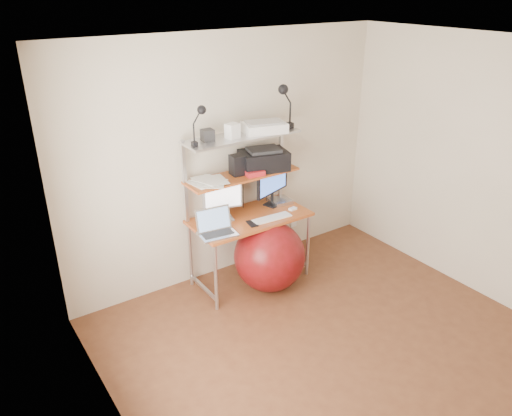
{
  "coord_description": "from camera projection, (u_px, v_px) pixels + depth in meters",
  "views": [
    {
      "loc": [
        -2.49,
        -2.33,
        2.91
      ],
      "look_at": [
        -0.12,
        1.15,
        0.98
      ],
      "focal_mm": 35.0,
      "sensor_mm": 36.0,
      "label": 1
    }
  ],
  "objects": [
    {
      "name": "room",
      "position": [
        356.0,
        224.0,
        3.72
      ],
      "size": [
        3.6,
        3.6,
        3.6
      ],
      "color": "brown",
      "rests_on": "ground"
    },
    {
      "name": "computer_desk",
      "position": [
        246.0,
        195.0,
        4.97
      ],
      "size": [
        1.2,
        0.6,
        1.57
      ],
      "color": "#B64A23",
      "rests_on": "ground"
    },
    {
      "name": "wall_outlet",
      "position": [
        294.0,
        222.0,
        5.89
      ],
      "size": [
        0.08,
        0.01,
        0.12
      ],
      "primitive_type": "cube",
      "color": "white",
      "rests_on": "room"
    },
    {
      "name": "monitor_silver",
      "position": [
        222.0,
        197.0,
        4.87
      ],
      "size": [
        0.39,
        0.18,
        0.44
      ],
      "rotation": [
        0.0,
        0.0,
        -0.25
      ],
      "color": "#B5B6BA",
      "rests_on": "desktop"
    },
    {
      "name": "monitor_black",
      "position": [
        272.0,
        182.0,
        5.19
      ],
      "size": [
        0.49,
        0.21,
        0.5
      ],
      "rotation": [
        0.0,
        0.0,
        0.33
      ],
      "color": "black",
      "rests_on": "desktop"
    },
    {
      "name": "laptop",
      "position": [
        216.0,
        228.0,
        4.67
      ],
      "size": [
        0.37,
        0.32,
        0.3
      ],
      "rotation": [
        0.0,
        0.0,
        -0.12
      ],
      "color": "#B5B5B9",
      "rests_on": "desktop"
    },
    {
      "name": "keyboard",
      "position": [
        272.0,
        218.0,
        4.97
      ],
      "size": [
        0.42,
        0.14,
        0.01
      ],
      "primitive_type": "cube",
      "rotation": [
        0.0,
        0.0,
        -0.05
      ],
      "color": "white",
      "rests_on": "desktop"
    },
    {
      "name": "mouse",
      "position": [
        293.0,
        209.0,
        5.15
      ],
      "size": [
        0.09,
        0.06,
        0.02
      ],
      "primitive_type": "cube",
      "rotation": [
        0.0,
        0.0,
        0.13
      ],
      "color": "white",
      "rests_on": "desktop"
    },
    {
      "name": "mac_mini",
      "position": [
        280.0,
        201.0,
        5.32
      ],
      "size": [
        0.23,
        0.23,
        0.04
      ],
      "primitive_type": "cube",
      "rotation": [
        0.0,
        0.0,
        -0.1
      ],
      "color": "#B5B5B9",
      "rests_on": "desktop"
    },
    {
      "name": "phone",
      "position": [
        252.0,
        224.0,
        4.85
      ],
      "size": [
        0.1,
        0.16,
        0.01
      ],
      "primitive_type": "cube",
      "rotation": [
        0.0,
        0.0,
        -0.18
      ],
      "color": "black",
      "rests_on": "desktop"
    },
    {
      "name": "printer",
      "position": [
        264.0,
        159.0,
        5.03
      ],
      "size": [
        0.53,
        0.43,
        0.22
      ],
      "rotation": [
        0.0,
        0.0,
        -0.26
      ],
      "color": "black",
      "rests_on": "mid_shelf"
    },
    {
      "name": "nas_cube",
      "position": [
        238.0,
        165.0,
        4.9
      ],
      "size": [
        0.15,
        0.15,
        0.2
      ],
      "primitive_type": "cube",
      "rotation": [
        0.0,
        0.0,
        -0.09
      ],
      "color": "black",
      "rests_on": "mid_shelf"
    },
    {
      "name": "red_box",
      "position": [
        255.0,
        173.0,
        4.91
      ],
      "size": [
        0.2,
        0.15,
        0.05
      ],
      "primitive_type": "cube",
      "rotation": [
        0.0,
        0.0,
        -0.17
      ],
      "color": "red",
      "rests_on": "mid_shelf"
    },
    {
      "name": "scanner",
      "position": [
        264.0,
        127.0,
        4.85
      ],
      "size": [
        0.47,
        0.36,
        0.11
      ],
      "rotation": [
        0.0,
        0.0,
        -0.26
      ],
      "color": "white",
      "rests_on": "top_shelf"
    },
    {
      "name": "box_white",
      "position": [
        232.0,
        131.0,
        4.66
      ],
      "size": [
        0.14,
        0.12,
        0.14
      ],
      "primitive_type": "cube",
      "rotation": [
        0.0,
        0.0,
        0.21
      ],
      "color": "white",
      "rests_on": "top_shelf"
    },
    {
      "name": "box_grey",
      "position": [
        207.0,
        135.0,
        4.59
      ],
      "size": [
        0.12,
        0.12,
        0.11
      ],
      "primitive_type": "cube",
      "rotation": [
        0.0,
        0.0,
        -0.11
      ],
      "color": "#2A2A2C",
      "rests_on": "top_shelf"
    },
    {
      "name": "clip_lamp_left",
      "position": [
        200.0,
        117.0,
        4.37
      ],
      "size": [
        0.14,
        0.08,
        0.36
      ],
      "color": "black",
      "rests_on": "top_shelf"
    },
    {
      "name": "clip_lamp_right",
      "position": [
        285.0,
        97.0,
        4.83
      ],
      "size": [
        0.18,
        0.1,
        0.45
      ],
      "color": "black",
      "rests_on": "top_shelf"
    },
    {
      "name": "exercise_ball",
      "position": [
        270.0,
        256.0,
        5.04
      ],
      "size": [
        0.73,
        0.73,
        0.73
      ],
      "primitive_type": "sphere",
      "color": "maroon",
      "rests_on": "floor"
    },
    {
      "name": "paper_stack",
      "position": [
        209.0,
        181.0,
        4.74
      ],
      "size": [
        0.37,
        0.41,
        0.02
      ],
      "color": "white",
      "rests_on": "mid_shelf"
    }
  ]
}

